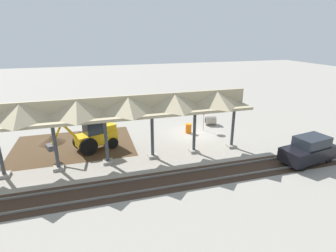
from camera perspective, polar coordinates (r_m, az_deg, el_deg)
ground_plane at (r=24.84m, az=5.41°, el=-1.66°), size 120.00×120.00×0.00m
dirt_work_zone at (r=23.54m, az=-19.80°, el=-3.99°), size 9.74×7.00×0.01m
platform_canopy at (r=18.31m, az=-13.89°, el=3.87°), size 21.33×3.20×4.90m
rail_tracks at (r=18.73m, az=13.98°, el=-9.47°), size 60.00×2.58×0.15m
stop_sign at (r=25.29m, az=7.82°, el=2.70°), size 0.69×0.38×2.36m
backhoe at (r=21.79m, az=-15.79°, el=-1.87°), size 5.36×3.10×2.82m
dirt_mound at (r=24.91m, az=-23.96°, el=-3.27°), size 4.74×4.74×1.22m
concrete_pipe at (r=27.39m, az=9.21°, el=1.29°), size 1.25×1.20×0.98m
distant_parked_car at (r=21.54m, az=28.33°, el=-4.60°), size 4.43×2.41×1.98m
traffic_barrel at (r=24.86m, az=4.47°, el=-0.50°), size 0.56×0.56×0.90m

